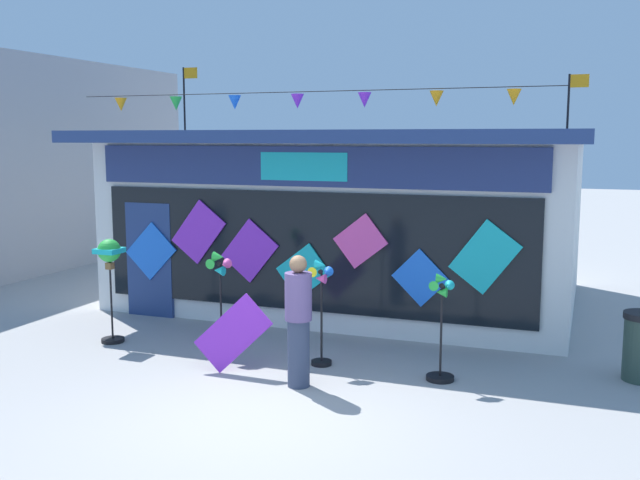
# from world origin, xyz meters

# --- Properties ---
(ground_plane) EXTENTS (80.00, 80.00, 0.00)m
(ground_plane) POSITION_xyz_m (0.00, 0.00, 0.00)
(ground_plane) COLOR #9E9B99
(kite_shop_building) EXTENTS (8.51, 6.23, 4.56)m
(kite_shop_building) POSITION_xyz_m (-0.90, 6.25, 1.64)
(kite_shop_building) COLOR silver
(kite_shop_building) RESTS_ON ground_plane
(wind_spinner_far_left) EXTENTS (0.36, 0.36, 1.60)m
(wind_spinner_far_left) POSITION_xyz_m (-3.43, 1.92, 1.25)
(wind_spinner_far_left) COLOR black
(wind_spinner_far_left) RESTS_ON ground_plane
(wind_spinner_left) EXTENTS (0.37, 0.37, 1.49)m
(wind_spinner_left) POSITION_xyz_m (-1.63, 2.05, 0.82)
(wind_spinner_left) COLOR black
(wind_spinner_left) RESTS_ON ground_plane
(wind_spinner_center_left) EXTENTS (0.32, 0.29, 1.48)m
(wind_spinner_center_left) POSITION_xyz_m (-0.03, 1.98, 0.90)
(wind_spinner_center_left) COLOR black
(wind_spinner_center_left) RESTS_ON ground_plane
(wind_spinner_center_right) EXTENTS (0.36, 0.36, 1.41)m
(wind_spinner_center_right) POSITION_xyz_m (1.63, 1.93, 0.68)
(wind_spinner_center_right) COLOR black
(wind_spinner_center_right) RESTS_ON ground_plane
(person_near_camera) EXTENTS (0.34, 0.34, 1.68)m
(person_near_camera) POSITION_xyz_m (-0.00, 1.09, 0.86)
(person_near_camera) COLOR #333D56
(person_near_camera) RESTS_ON ground_plane
(display_kite_on_ground) EXTENTS (1.07, 0.25, 1.07)m
(display_kite_on_ground) POSITION_xyz_m (-1.03, 1.30, 0.54)
(display_kite_on_ground) COLOR purple
(display_kite_on_ground) RESTS_ON ground_plane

